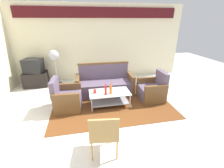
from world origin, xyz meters
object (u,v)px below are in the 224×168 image
at_px(bottle_red, 106,90).
at_px(pedestal_fan, 54,57).
at_px(armchair_left, 67,99).
at_px(coffee_table, 110,97).
at_px(cup, 95,91).
at_px(bottle_orange, 111,90).
at_px(television, 33,66).
at_px(armchair_right, 152,91).
at_px(couch, 105,84).
at_px(tv_stand, 36,79).
at_px(wicker_chair, 104,132).

bearing_deg(bottle_red, pedestal_fan, 126.83).
distance_m(armchair_left, bottle_red, 1.06).
height_order(coffee_table, bottle_red, bottle_red).
bearing_deg(cup, coffee_table, -3.55).
distance_m(bottle_orange, television, 3.07).
relative_size(bottle_red, pedestal_fan, 0.24).
distance_m(bottle_red, pedestal_fan, 2.57).
xyz_separation_m(armchair_right, coffee_table, (-1.30, -0.11, -0.02)).
height_order(armchair_right, pedestal_fan, pedestal_fan).
height_order(armchair_left, bottle_orange, armchair_left).
xyz_separation_m(armchair_left, pedestal_fan, (-0.49, 1.84, 0.73)).
bearing_deg(pedestal_fan, couch, -34.60).
bearing_deg(bottle_red, armchair_right, 8.41).
distance_m(couch, cup, 0.87).
bearing_deg(bottle_orange, couch, 91.66).
bearing_deg(armchair_right, cup, 93.73).
distance_m(armchair_right, pedestal_fan, 3.52).
height_order(armchair_right, cup, armchair_right).
relative_size(bottle_red, tv_stand, 0.38).
height_order(couch, wicker_chair, couch).
bearing_deg(armchair_left, bottle_red, 83.60).
xyz_separation_m(television, wicker_chair, (1.95, -3.53, -0.27)).
bearing_deg(coffee_table, bottle_red, -139.08).
relative_size(armchair_right, pedestal_fan, 0.67).
xyz_separation_m(couch, armchair_left, (-1.13, -0.72, -0.03)).
bearing_deg(pedestal_fan, television, -176.18).
bearing_deg(pedestal_fan, coffee_table, -49.54).
height_order(armchair_right, bottle_red, armchair_right).
xyz_separation_m(armchair_right, bottle_orange, (-1.29, -0.20, 0.24)).
height_order(cup, television, television).
relative_size(television, pedestal_fan, 0.54).
distance_m(coffee_table, bottle_orange, 0.27).
xyz_separation_m(coffee_table, television, (-2.34, 1.86, 0.49)).
bearing_deg(bottle_orange, armchair_right, 8.82).
bearing_deg(television, armchair_right, 167.78).
bearing_deg(armchair_right, couch, 63.33).
bearing_deg(armchair_left, bottle_orange, 85.26).
bearing_deg(armchair_right, coffee_table, 95.62).
xyz_separation_m(armchair_right, bottle_red, (-1.42, -0.21, 0.24)).
distance_m(bottle_orange, pedestal_fan, 2.64).
relative_size(tv_stand, pedestal_fan, 0.63).
bearing_deg(bottle_orange, tv_stand, 140.34).
relative_size(armchair_right, cup, 8.50).
distance_m(armchair_right, wicker_chair, 2.46).
distance_m(couch, pedestal_fan, 2.09).
height_order(cup, pedestal_fan, pedestal_fan).
bearing_deg(wicker_chair, tv_stand, 126.23).
bearing_deg(cup, armchair_left, 176.37).
relative_size(couch, armchair_right, 2.14).
distance_m(bottle_red, wicker_chair, 1.58).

